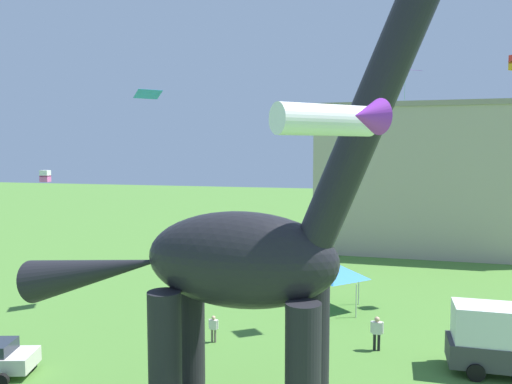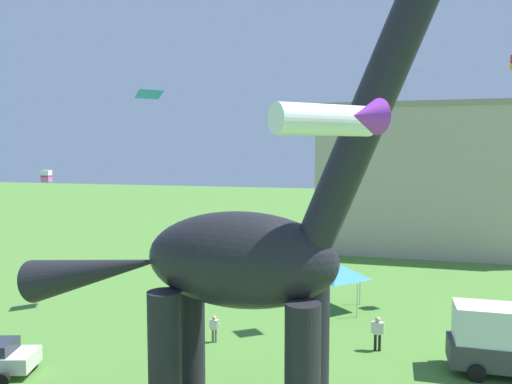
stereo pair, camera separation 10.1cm
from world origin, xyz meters
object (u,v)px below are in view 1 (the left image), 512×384
festival_canopy_tent (337,271)px  kite_far_left (334,119)px  kite_mid_left (148,94)px  person_near_flyer (377,330)px  kite_high_right (405,70)px  parked_box_truck (510,340)px  person_photographer (214,326)px  kite_near_low (292,129)px  dinosaur_sculpture (238,260)px  kite_near_high (45,176)px

festival_canopy_tent → kite_far_left: kite_far_left is taller
kite_mid_left → person_near_flyer: bearing=-15.7°
kite_high_right → parked_box_truck: bearing=-47.5°
person_photographer → kite_far_left: bearing=-87.4°
kite_near_low → kite_far_left: 24.87m
dinosaur_sculpture → parked_box_truck: bearing=-0.5°
person_near_flyer → kite_far_left: bearing=-48.0°
dinosaur_sculpture → person_near_flyer: dinosaur_sculpture is taller
person_near_flyer → kite_mid_left: 20.13m
kite_high_right → kite_near_low: kite_high_right is taller
kite_high_right → kite_mid_left: kite_high_right is taller
person_photographer → kite_near_low: 17.16m
parked_box_truck → person_photographer: bearing=179.1°
kite_near_low → kite_high_right: bearing=-44.9°
festival_canopy_tent → kite_high_right: bearing=-31.7°
festival_canopy_tent → kite_near_low: 11.69m
festival_canopy_tent → kite_far_left: bearing=-84.7°
festival_canopy_tent → kite_mid_left: kite_mid_left is taller
kite_near_high → kite_near_low: bearing=55.2°
person_photographer → kite_high_right: bearing=-4.0°
person_photographer → dinosaur_sculpture: bearing=-94.9°
person_near_flyer → kite_near_high: (-17.22, -3.14, 7.88)m
kite_high_right → festival_canopy_tent: bearing=148.3°
kite_near_low → festival_canopy_tent: bearing=-53.6°
parked_box_truck → person_photographer: 14.51m
kite_far_left → parked_box_truck: bearing=57.6°
person_photographer → kite_high_right: 17.73m
person_photographer → festival_canopy_tent: size_ratio=0.46×
dinosaur_sculpture → person_near_flyer: (4.82, 8.59, -5.25)m
kite_high_right → kite_mid_left: bearing=178.9°
person_near_flyer → kite_mid_left: size_ratio=0.90×
person_near_flyer → kite_near_low: (-6.82, 11.83, 10.90)m
kite_high_right → dinosaur_sculpture: bearing=-115.7°
parked_box_truck → kite_far_left: bearing=-122.5°
kite_high_right → person_near_flyer: bearing=-107.0°
kite_near_low → person_near_flyer: bearing=-60.0°
person_near_flyer → kite_far_left: size_ratio=0.56×
dinosaur_sculpture → kite_far_left: (3.82, -3.74, 4.81)m
parked_box_truck → kite_mid_left: 24.84m
person_near_flyer → kite_far_left: (-1.01, -12.33, 10.07)m
festival_canopy_tent → kite_near_high: 18.45m
kite_mid_left → festival_canopy_tent: bearing=9.8°
parked_box_truck → kite_near_high: kite_near_high is taller
kite_far_left → kite_near_high: size_ratio=5.17×
person_near_flyer → kite_mid_left: kite_mid_left is taller
person_photographer → kite_far_left: 16.94m
dinosaur_sculpture → kite_mid_left: 17.96m
festival_canopy_tent → kite_near_low: (-4.10, 5.55, 9.44)m
person_photographer → kite_near_high: (-8.70, -2.00, 8.08)m
person_near_flyer → kite_mid_left: bearing=-149.1°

